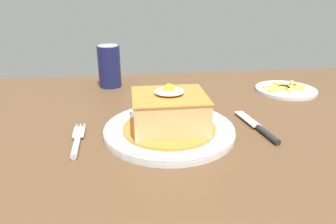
{
  "coord_description": "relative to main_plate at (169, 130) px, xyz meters",
  "views": [
    {
      "loc": [
        -0.06,
        -0.63,
        1.02
      ],
      "look_at": [
        0.01,
        -0.04,
        0.79
      ],
      "focal_mm": 33.1,
      "sensor_mm": 36.0,
      "label": 1
    }
  ],
  "objects": [
    {
      "name": "dining_table",
      "position": [
        -0.01,
        0.06,
        -0.11
      ],
      "size": [
        1.48,
        0.85,
        0.75
      ],
      "color": "brown",
      "rests_on": "ground_plane"
    },
    {
      "name": "main_plate",
      "position": [
        0.0,
        0.0,
        0.0
      ],
      "size": [
        0.27,
        0.27,
        0.02
      ],
      "color": "white",
      "rests_on": "dining_table"
    },
    {
      "name": "sandwich_meal",
      "position": [
        0.0,
        0.0,
        0.04
      ],
      "size": [
        0.19,
        0.19,
        0.1
      ],
      "color": "orange",
      "rests_on": "main_plate"
    },
    {
      "name": "fork",
      "position": [
        -0.18,
        -0.03,
        -0.0
      ],
      "size": [
        0.02,
        0.14,
        0.01
      ],
      "color": "silver",
      "rests_on": "dining_table"
    },
    {
      "name": "knife",
      "position": [
        0.19,
        -0.02,
        -0.0
      ],
      "size": [
        0.04,
        0.17,
        0.01
      ],
      "color": "#262628",
      "rests_on": "dining_table"
    },
    {
      "name": "soda_can",
      "position": [
        -0.13,
        0.35,
        0.05
      ],
      "size": [
        0.07,
        0.07,
        0.12
      ],
      "color": "#191E51",
      "rests_on": "dining_table"
    },
    {
      "name": "side_plate_fries",
      "position": [
        0.37,
        0.24,
        -0.0
      ],
      "size": [
        0.17,
        0.17,
        0.02
      ],
      "color": "white",
      "rests_on": "dining_table"
    }
  ]
}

